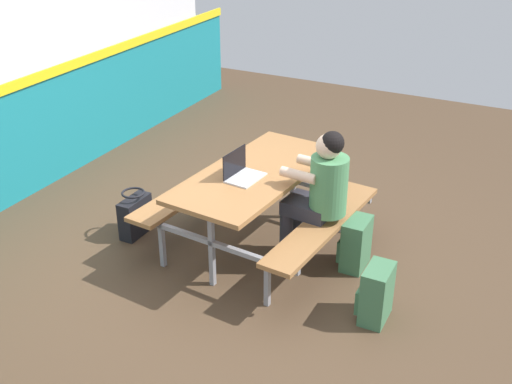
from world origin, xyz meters
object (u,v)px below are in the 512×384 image
backpack_dark (376,294)px  tote_bag_bright (135,215)px  student_nearer (320,188)px  satchel_spare (355,244)px  picnic_table_main (256,190)px  laptop_silver (242,172)px

backpack_dark → tote_bag_bright: bearing=85.0°
student_nearer → tote_bag_bright: size_ratio=2.81×
satchel_spare → tote_bag_bright: bearing=101.5°
student_nearer → tote_bag_bright: 1.74m
picnic_table_main → backpack_dark: 1.36m
laptop_silver → tote_bag_bright: laptop_silver is taller
picnic_table_main → backpack_dark: picnic_table_main is taller
laptop_silver → backpack_dark: size_ratio=0.77×
tote_bag_bright → satchel_spare: 1.98m
picnic_table_main → tote_bag_bright: (-0.28, 1.08, -0.38)m
picnic_table_main → laptop_silver: bearing=161.6°
laptop_silver → tote_bag_bright: 1.19m
student_nearer → satchel_spare: 0.58m
tote_bag_bright → student_nearer: bearing=-79.8°
student_nearer → laptop_silver: bearing=105.7°
student_nearer → backpack_dark: bearing=-126.8°
laptop_silver → satchel_spare: bearing=-73.5°
tote_bag_bright → picnic_table_main: bearing=-75.5°
picnic_table_main → tote_bag_bright: 1.18m
backpack_dark → laptop_silver: bearing=75.7°
picnic_table_main → satchel_spare: 0.94m
student_nearer → tote_bag_bright: bearing=100.2°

